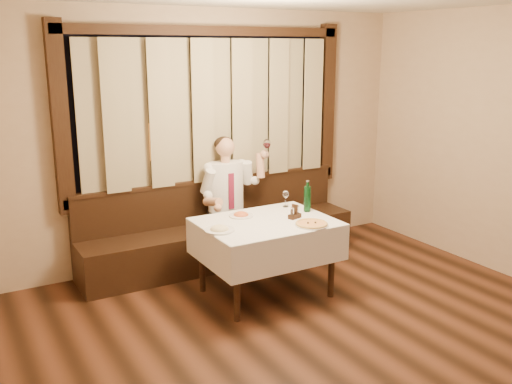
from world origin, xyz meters
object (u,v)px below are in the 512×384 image
pizza (312,224)px  green_bottle (307,198)px  banquette (220,235)px  seated_man (229,192)px  dining_table (266,231)px  cruet_caddy (295,213)px  pasta_cream (219,227)px  pasta_red (241,213)px

pizza → green_bottle: size_ratio=0.98×
banquette → seated_man: size_ratio=2.24×
green_bottle → seated_man: (-0.45, 0.86, -0.06)m
dining_table → pizza: bearing=-48.0°
pizza → cruet_caddy: 0.27m
banquette → pasta_cream: size_ratio=11.60×
pizza → seated_man: (-0.22, 1.27, 0.06)m
banquette → seated_man: (0.08, -0.09, 0.52)m
pasta_red → green_bottle: size_ratio=0.74×
dining_table → seated_man: size_ratio=0.89×
dining_table → cruet_caddy: bearing=-11.8°
pasta_cream → green_bottle: 1.07m
dining_table → pasta_cream: size_ratio=4.60×
pasta_red → seated_man: seated_man is taller
cruet_caddy → dining_table: bearing=151.8°
pasta_red → pasta_cream: bearing=-141.4°
pasta_red → seated_man: size_ratio=0.17×
pizza → seated_man: seated_man is taller
seated_man → cruet_caddy: bearing=-78.2°
pasta_red → cruet_caddy: 0.53m
banquette → pizza: (0.30, -1.35, 0.46)m
pasta_cream → cruet_caddy: (0.82, -0.00, 0.01)m
banquette → cruet_caddy: bearing=-75.1°
dining_table → pasta_cream: bearing=-173.9°
banquette → seated_man: seated_man is taller
dining_table → pasta_red: pasta_red is taller
banquette → pasta_cream: 1.30m
cruet_caddy → pasta_red: bearing=127.1°
dining_table → seated_man: (0.08, 0.93, 0.18)m
banquette → pasta_cream: bearing=-116.1°
pizza → pasta_red: size_ratio=1.32×
dining_table → green_bottle: 0.59m
dining_table → pasta_red: 0.32m
banquette → dining_table: size_ratio=2.52×
seated_man → pasta_cream: bearing=-121.6°
pasta_red → cruet_caddy: bearing=-36.5°
banquette → cruet_caddy: banquette is taller
pasta_red → green_bottle: green_bottle is taller
banquette → green_bottle: size_ratio=9.90×
green_bottle → seated_man: bearing=117.7°
green_bottle → dining_table: bearing=-171.6°
pasta_red → cruet_caddy: (0.43, -0.32, 0.02)m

